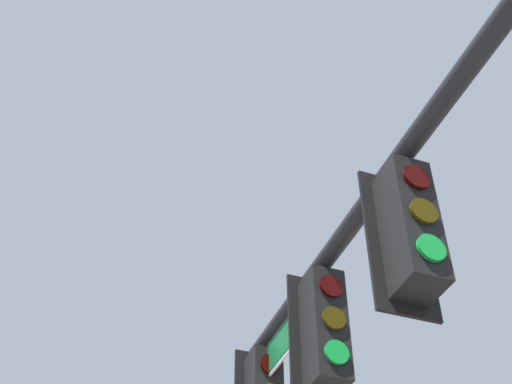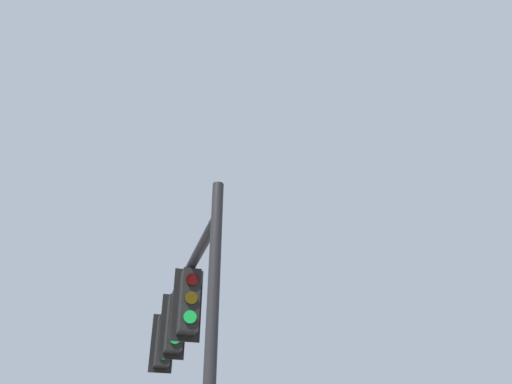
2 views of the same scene
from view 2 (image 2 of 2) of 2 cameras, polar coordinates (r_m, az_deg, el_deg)
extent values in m
cylinder|color=black|center=(6.73, -5.34, -20.83)|extent=(0.17, 0.17, 5.80)
cylinder|color=black|center=(9.97, -8.31, -9.96)|extent=(5.52, 1.05, 0.17)
cube|color=black|center=(9.15, -7.89, -12.61)|extent=(0.11, 0.52, 1.30)
cube|color=black|center=(8.97, -7.66, -12.28)|extent=(0.41, 0.37, 1.10)
cylinder|color=black|center=(9.17, -7.41, -8.65)|extent=(0.04, 0.04, 0.12)
cylinder|color=#340503|center=(8.89, -7.28, -9.89)|extent=(0.06, 0.22, 0.22)
cylinder|color=#392D05|center=(8.78, -7.41, -11.91)|extent=(0.06, 0.22, 0.22)
cylinder|color=green|center=(8.69, -7.56, -13.98)|extent=(0.06, 0.22, 0.22)
cube|color=black|center=(10.61, -9.46, -14.89)|extent=(0.11, 0.52, 1.30)
cube|color=black|center=(10.43, -9.29, -14.64)|extent=(0.41, 0.37, 1.10)
cylinder|color=black|center=(10.60, -9.02, -11.46)|extent=(0.04, 0.04, 0.12)
cylinder|color=#340503|center=(10.33, -8.95, -12.61)|extent=(0.06, 0.22, 0.22)
cylinder|color=#392D05|center=(10.23, -9.10, -14.37)|extent=(0.06, 0.22, 0.22)
cylinder|color=green|center=(10.15, -9.25, -16.16)|extent=(0.06, 0.22, 0.22)
cube|color=black|center=(12.08, -10.67, -16.61)|extent=(0.11, 0.52, 1.30)
cube|color=black|center=(11.90, -10.53, -16.42)|extent=(0.41, 0.37, 1.10)
cylinder|color=black|center=(12.05, -10.26, -13.60)|extent=(0.04, 0.04, 0.12)
cylinder|color=#340503|center=(11.78, -10.24, -14.65)|extent=(0.06, 0.22, 0.22)
cylinder|color=#392D05|center=(11.70, -10.39, -16.21)|extent=(0.06, 0.22, 0.22)
cylinder|color=green|center=(11.63, -10.54, -17.79)|extent=(0.06, 0.22, 0.22)
cube|color=#0F602D|center=(11.62, -10.06, -14.10)|extent=(1.49, 0.28, 0.34)
cube|color=white|center=(11.62, -10.06, -14.10)|extent=(1.55, 0.27, 0.40)
camera|label=1|loc=(5.14, -34.82, -32.28)|focal=50.00mm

